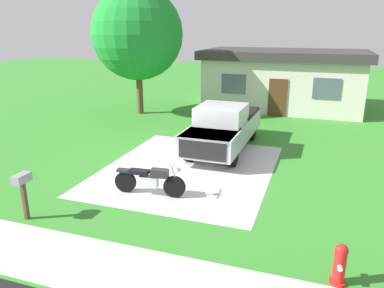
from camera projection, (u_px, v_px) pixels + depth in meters
name	position (u px, v px, depth m)	size (l,w,h in m)	color
ground_plane	(189.00, 169.00, 13.38)	(80.00, 80.00, 0.00)	#35842C
driveway_pad	(189.00, 168.00, 13.38)	(5.78, 7.07, 0.01)	#BDBDBD
sidewalk_strip	(95.00, 265.00, 7.97)	(36.00, 1.80, 0.01)	silver
motorcycle	(150.00, 180.00, 11.18)	(2.21, 0.70, 1.09)	black
pickup_truck	(224.00, 126.00, 15.31)	(2.07, 5.65, 1.90)	black
fire_hydrant	(340.00, 265.00, 7.28)	(0.32, 0.40, 0.87)	red
mailbox	(22.00, 184.00, 9.61)	(0.26, 0.48, 1.26)	#4C3823
shade_tree	(137.00, 34.00, 20.65)	(5.04, 5.04, 6.98)	brown
neighbor_house	(283.00, 79.00, 22.96)	(9.60, 5.60, 3.50)	beige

